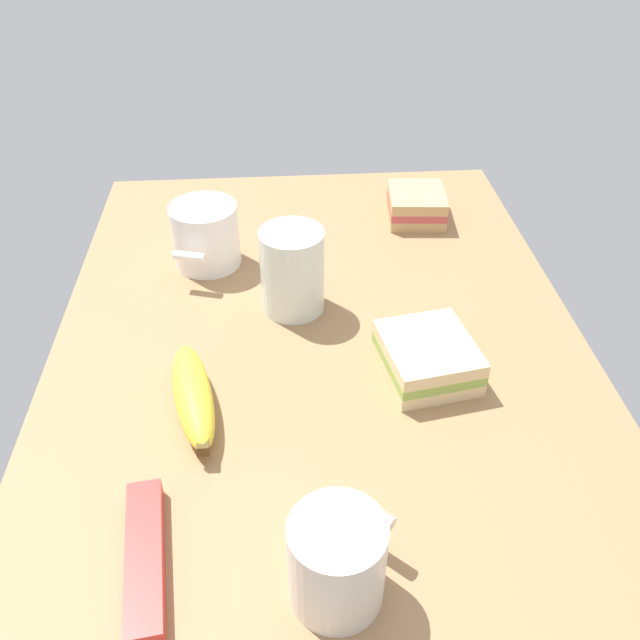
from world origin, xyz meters
The scene contains 8 objects.
tabletop centered at (0.00, 0.00, 1.00)cm, with size 90.00×64.00×2.00cm, color #936D47.
coffee_mug_black centered at (-18.27, -14.39, 6.53)cm, with size 11.74×9.18×8.80cm.
coffee_mug_milky centered at (32.62, -1.08, 6.47)cm, with size 9.41×9.12×8.66cm.
sandwich_main centered at (-28.74, 17.04, 4.20)cm, with size 9.97×9.12×4.40cm.
sandwich_side centered at (6.69, 11.57, 4.20)cm, with size 12.24×11.36×4.40cm.
glass_of_milk centered at (-7.00, -2.91, 6.86)cm, with size 7.99×7.99×10.97cm.
banana centered at (10.57, -14.19, 3.96)cm, with size 16.53×7.07×3.92cm.
snack_bar centered at (29.02, -16.98, 3.00)cm, with size 14.93×3.06×2.00cm, color red.
Camera 1 is at (62.32, -4.64, 53.47)cm, focal length 37.62 mm.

